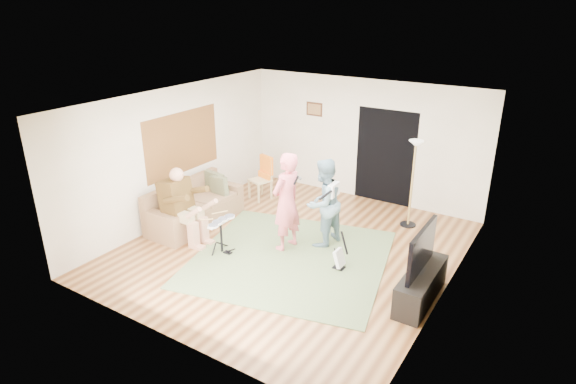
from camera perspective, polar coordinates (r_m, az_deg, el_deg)
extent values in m
plane|color=brown|center=(8.88, 0.44, -6.72)|extent=(6.00, 6.00, 0.00)
plane|color=white|center=(7.96, 0.50, 10.62)|extent=(6.00, 6.00, 0.00)
plane|color=brown|center=(10.05, -12.39, 5.75)|extent=(0.00, 2.05, 2.05)
plane|color=black|center=(10.75, 11.46, 4.09)|extent=(2.10, 0.00, 2.10)
cube|color=#3F2314|center=(11.26, 3.14, 9.77)|extent=(0.42, 0.03, 0.32)
cube|color=#566B41|center=(8.57, 0.28, -7.81)|extent=(3.89, 3.85, 0.02)
cube|color=#8D6846|center=(9.92, -10.83, -2.60)|extent=(0.84, 1.69, 0.42)
cube|color=#8D6846|center=(10.07, -12.41, -1.03)|extent=(0.16, 2.08, 0.84)
cube|color=#8D6846|center=(10.53, -7.41, -0.38)|extent=(0.84, 0.20, 0.60)
cube|color=#8D6846|center=(9.29, -14.78, -4.09)|extent=(0.84, 0.20, 0.60)
cube|color=#533A17|center=(9.15, -13.15, -0.50)|extent=(0.40, 0.52, 0.66)
sphere|color=tan|center=(8.95, -13.07, 2.01)|extent=(0.26, 0.26, 0.26)
cylinder|color=black|center=(8.71, -7.91, -5.26)|extent=(0.04, 0.04, 0.58)
cube|color=silver|center=(8.59, -8.01, -3.60)|extent=(0.11, 0.58, 0.03)
imported|color=#D35C66|center=(8.53, -0.20, -1.18)|extent=(0.52, 0.72, 1.82)
imported|color=#6A8D9C|center=(8.73, 4.20, -1.29)|extent=(0.78, 0.91, 1.65)
cube|color=black|center=(8.31, 6.05, -8.93)|extent=(0.20, 0.16, 0.03)
cube|color=silver|center=(8.21, 6.10, -7.79)|extent=(0.15, 0.23, 0.31)
cylinder|color=black|center=(8.03, 6.70, -6.00)|extent=(0.16, 0.04, 0.40)
cylinder|color=black|center=(10.06, 14.02, -3.75)|extent=(0.32, 0.32, 0.03)
cylinder|color=tan|center=(9.73, 14.46, 0.73)|extent=(0.04, 0.04, 1.68)
cone|color=white|center=(9.47, 14.95, 5.58)|extent=(0.28, 0.28, 0.11)
cube|color=#D0BE87|center=(10.90, -3.33, 1.41)|extent=(0.53, 0.53, 0.04)
cube|color=orange|center=(10.93, -2.79, 3.32)|extent=(0.41, 0.20, 0.42)
cube|color=black|center=(7.63, 15.48, -10.64)|extent=(0.40, 1.40, 0.50)
cube|color=black|center=(7.35, 15.58, -6.58)|extent=(0.06, 1.12, 0.69)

